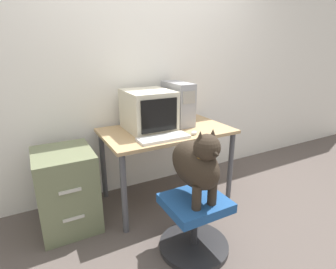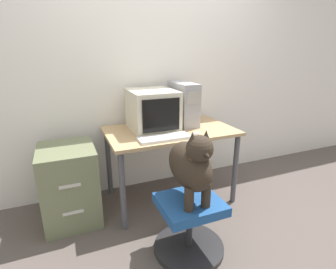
# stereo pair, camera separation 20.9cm
# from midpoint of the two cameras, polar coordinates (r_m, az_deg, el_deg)

# --- Properties ---
(ground_plane) EXTENTS (12.00, 12.00, 0.00)m
(ground_plane) POSITION_cam_midpoint_polar(r_m,az_deg,el_deg) (2.55, 1.28, -17.27)
(ground_plane) COLOR #564C47
(wall_back) EXTENTS (8.00, 0.05, 2.60)m
(wall_back) POSITION_cam_midpoint_polar(r_m,az_deg,el_deg) (2.80, -6.86, 14.44)
(wall_back) COLOR white
(wall_back) RESTS_ON ground_plane
(desk) EXTENTS (1.21, 0.73, 0.74)m
(desk) POSITION_cam_midpoint_polar(r_m,az_deg,el_deg) (2.54, -2.70, -0.92)
(desk) COLOR tan
(desk) RESTS_ON ground_plane
(crt_monitor) EXTENTS (0.42, 0.48, 0.37)m
(crt_monitor) POSITION_cam_midpoint_polar(r_m,az_deg,el_deg) (2.48, -6.73, 5.25)
(crt_monitor) COLOR beige
(crt_monitor) RESTS_ON desk
(pc_tower) EXTENTS (0.18, 0.42, 0.42)m
(pc_tower) POSITION_cam_midpoint_polar(r_m,az_deg,el_deg) (2.65, -0.14, 6.76)
(pc_tower) COLOR #99999E
(pc_tower) RESTS_ON desk
(keyboard) EXTENTS (0.45, 0.17, 0.03)m
(keyboard) POSITION_cam_midpoint_polar(r_m,az_deg,el_deg) (2.23, -3.64, -0.77)
(keyboard) COLOR silver
(keyboard) RESTS_ON desk
(computer_mouse) EXTENTS (0.06, 0.04, 0.04)m
(computer_mouse) POSITION_cam_midpoint_polar(r_m,az_deg,el_deg) (2.34, 3.11, 0.30)
(computer_mouse) COLOR silver
(computer_mouse) RESTS_ON desk
(office_chair) EXTENTS (0.54, 0.54, 0.43)m
(office_chair) POSITION_cam_midpoint_polar(r_m,az_deg,el_deg) (2.09, 2.77, -18.93)
(office_chair) COLOR #262628
(office_chair) RESTS_ON ground_plane
(dog) EXTENTS (0.24, 0.50, 0.55)m
(dog) POSITION_cam_midpoint_polar(r_m,az_deg,el_deg) (1.83, 2.99, -6.32)
(dog) COLOR #33281E
(dog) RESTS_ON office_chair
(filing_cabinet) EXTENTS (0.46, 0.54, 0.69)m
(filing_cabinet) POSITION_cam_midpoint_polar(r_m,az_deg,el_deg) (2.46, -23.53, -10.95)
(filing_cabinet) COLOR #6B7251
(filing_cabinet) RESTS_ON ground_plane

